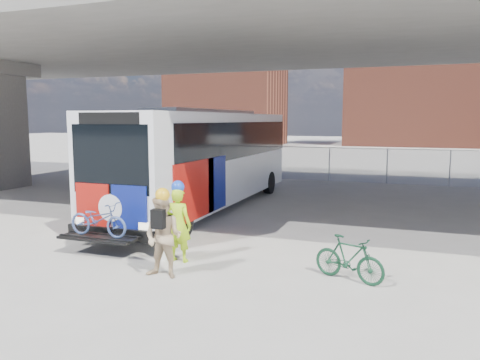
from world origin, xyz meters
The scene contains 9 objects.
ground centered at (0.00, 0.00, 0.00)m, with size 160.00×160.00×0.00m, color #9E9991.
bus centered at (-2.00, 2.54, 2.11)m, with size 2.67×12.90×3.69m.
overpass centered at (0.00, 4.00, 6.54)m, with size 40.00×16.00×7.95m.
chainlink_fence centered at (0.00, 12.00, 1.42)m, with size 30.00×0.06×30.00m.
brick_buildings centered at (1.23, 48.23, 5.42)m, with size 54.00×22.00×12.00m.
bollard centered at (-0.38, -3.79, 0.56)m, with size 0.27×0.27×1.05m.
cyclist_hivis centered at (0.06, -3.79, 0.93)m, with size 0.65×0.43×1.93m.
cyclist_tan centered at (0.29, -4.92, 0.91)m, with size 0.85×0.67×1.92m.
bike_parked centered at (4.00, -3.79, 0.47)m, with size 0.44×1.57×0.95m, color #123A24.
Camera 1 is at (5.09, -13.37, 3.33)m, focal length 35.00 mm.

